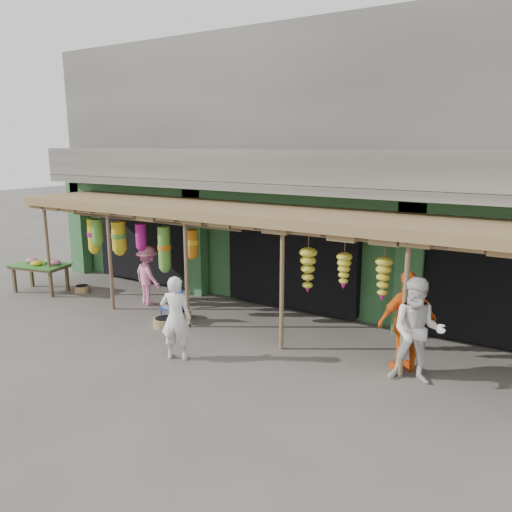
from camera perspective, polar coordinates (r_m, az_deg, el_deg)
The scene contains 12 objects.
ground at distance 11.31m, azimuth -1.12°, elevation -9.17°, with size 80.00×80.00×0.00m, color #514C47.
building at distance 14.86m, azimuth 9.11°, elevation 9.24°, with size 16.40×6.80×7.00m.
awning at distance 11.39m, azimuth 0.33°, elevation 4.44°, with size 14.00×2.70×2.79m.
flower_table at distance 15.75m, azimuth -23.37°, elevation -1.03°, with size 1.75×1.23×0.96m.
blue_chair at distance 12.20m, azimuth -9.44°, elevation -5.39°, with size 0.40×0.41×0.83m.
basket_left at distance 15.44m, azimuth -19.27°, elevation -3.56°, with size 0.44×0.44×0.18m, color olive.
basket_mid at distance 12.07m, azimuth -10.44°, elevation -7.45°, with size 0.52×0.52×0.20m, color brown.
basket_right at distance 12.52m, azimuth -8.48°, elevation -6.61°, with size 0.47×0.47×0.21m, color #9F7A4A.
person_front at distance 10.04m, azimuth -9.14°, elevation -7.00°, with size 0.62×0.41×1.71m, color silver.
person_right at distance 9.38m, azimuth 17.96°, elevation -8.16°, with size 0.94×0.73×1.94m, color silver.
person_vendor at distance 9.77m, azimuth 16.90°, elevation -7.23°, with size 1.14×0.47×1.94m, color orange.
person_shopper at distance 13.60m, azimuth -12.25°, elevation -2.17°, with size 1.03×0.59×1.59m, color pink.
Camera 1 is at (5.67, -8.85, 4.18)m, focal length 35.00 mm.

